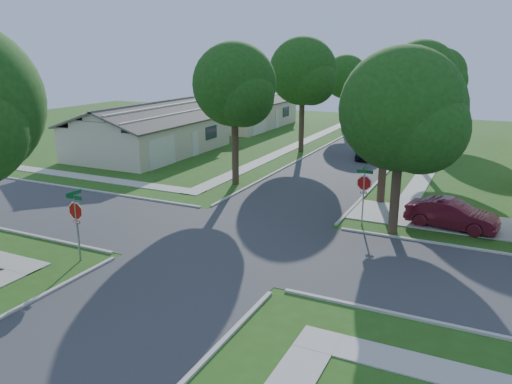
{
  "coord_description": "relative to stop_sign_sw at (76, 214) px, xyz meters",
  "views": [
    {
      "loc": [
        10.11,
        -18.75,
        8.35
      ],
      "look_at": [
        -0.21,
        2.73,
        1.6
      ],
      "focal_mm": 35.0,
      "sensor_mm": 36.0,
      "label": 1
    }
  ],
  "objects": [
    {
      "name": "driveway",
      "position": [
        12.6,
        11.8,
        -2.01
      ],
      "size": [
        8.8,
        3.6,
        0.05
      ],
      "primitive_type": "cube",
      "color": "#9E9B91",
      "rests_on": "ground"
    },
    {
      "name": "sidewalk_nw",
      "position": [
        -1.4,
        30.7,
        -2.01
      ],
      "size": [
        1.2,
        40.0,
        0.04
      ],
      "primitive_type": "cube",
      "color": "#9E9B91",
      "rests_on": "ground"
    },
    {
      "name": "tree_e_mid",
      "position": [
        9.46,
        25.71,
        4.22
      ],
      "size": [
        5.59,
        5.4,
        9.21
      ],
      "color": "#38281C",
      "rests_on": "ground"
    },
    {
      "name": "road_ns",
      "position": [
        4.7,
        4.7,
        -2.03
      ],
      "size": [
        7.0,
        100.0,
        0.02
      ],
      "primitive_type": "cube",
      "color": "#333335",
      "rests_on": "ground"
    },
    {
      "name": "tree_w_mid",
      "position": [
        0.06,
        25.71,
        4.46
      ],
      "size": [
        5.8,
        5.6,
        9.56
      ],
      "color": "#38281C",
      "rests_on": "ground"
    },
    {
      "name": "car_curb_west",
      "position": [
        3.5,
        46.54,
        -1.28
      ],
      "size": [
        2.36,
        5.26,
        1.5
      ],
      "primitive_type": "imported",
      "rotation": [
        0.0,
        0.0,
        3.09
      ],
      "color": "black",
      "rests_on": "ground"
    },
    {
      "name": "house_nw_far",
      "position": [
        -11.29,
        36.7,
        -0.51
      ],
      "size": [
        8.42,
        13.6,
        4.23
      ],
      "color": "beige",
      "rests_on": "ground"
    },
    {
      "name": "house_nw_near",
      "position": [
        -11.29,
        19.7,
        -0.51
      ],
      "size": [
        8.42,
        13.6,
        4.23
      ],
      "color": "beige",
      "rests_on": "ground"
    },
    {
      "name": "tree_e_near",
      "position": [
        9.45,
        13.71,
        3.61
      ],
      "size": [
        4.97,
        4.8,
        8.28
      ],
      "color": "#38281C",
      "rests_on": "ground"
    },
    {
      "name": "tree_w_far",
      "position": [
        0.05,
        38.71,
        3.48
      ],
      "size": [
        4.76,
        4.6,
        8.04
      ],
      "color": "#38281C",
      "rests_on": "ground"
    },
    {
      "name": "stop_sign_sw",
      "position": [
        0.0,
        0.0,
        0.0
      ],
      "size": [
        1.05,
        0.8,
        2.98
      ],
      "color": "gray",
      "rests_on": "ground"
    },
    {
      "name": "stop_sign_ne",
      "position": [
        9.4,
        9.4,
        0.0
      ],
      "size": [
        1.05,
        0.8,
        2.98
      ],
      "color": "gray",
      "rests_on": "ground"
    },
    {
      "name": "ground",
      "position": [
        4.7,
        4.7,
        -2.03
      ],
      "size": [
        100.0,
        100.0,
        0.0
      ],
      "primitive_type": "plane",
      "color": "#294E15",
      "rests_on": "ground"
    },
    {
      "name": "tree_e_far",
      "position": [
        9.45,
        38.71,
        3.95
      ],
      "size": [
        5.17,
        5.0,
        8.72
      ],
      "color": "#38281C",
      "rests_on": "ground"
    },
    {
      "name": "car_curb_east",
      "position": [
        5.9,
        25.57,
        -1.29
      ],
      "size": [
        2.15,
        4.5,
        1.49
      ],
      "primitive_type": "imported",
      "rotation": [
        0.0,
        0.0,
        0.09
      ],
      "color": "black",
      "rests_on": "ground"
    },
    {
      "name": "tree_w_near",
      "position": [
        0.06,
        13.71,
        4.08
      ],
      "size": [
        5.38,
        5.2,
        8.97
      ],
      "color": "#38281C",
      "rests_on": "ground"
    },
    {
      "name": "car_driveway",
      "position": [
        13.43,
        10.8,
        -1.33
      ],
      "size": [
        4.45,
        2.13,
        1.41
      ],
      "primitive_type": "imported",
      "rotation": [
        0.0,
        0.0,
        1.42
      ],
      "color": "#53111E",
      "rests_on": "ground"
    },
    {
      "name": "sidewalk_ne",
      "position": [
        10.8,
        30.7,
        -2.01
      ],
      "size": [
        1.2,
        40.0,
        0.04
      ],
      "primitive_type": "cube",
      "color": "#9E9B91",
      "rests_on": "ground"
    },
    {
      "name": "tree_ne_corner",
      "position": [
        11.06,
        8.91,
        3.56
      ],
      "size": [
        5.8,
        5.6,
        8.66
      ],
      "color": "#38281C",
      "rests_on": "ground"
    }
  ]
}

